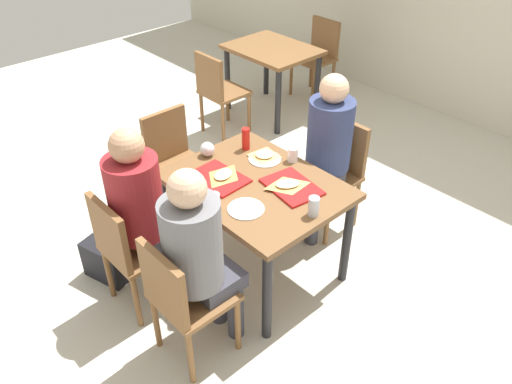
# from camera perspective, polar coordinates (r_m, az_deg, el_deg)

# --- Properties ---
(ground_plane) EXTENTS (10.00, 10.00, 0.02)m
(ground_plane) POSITION_cam_1_polar(r_m,az_deg,el_deg) (3.73, -0.00, -8.37)
(ground_plane) COLOR beige
(main_table) EXTENTS (1.10, 0.85, 0.73)m
(main_table) POSITION_cam_1_polar(r_m,az_deg,el_deg) (3.31, -0.00, -0.33)
(main_table) COLOR brown
(main_table) RESTS_ON ground_plane
(chair_near_left) EXTENTS (0.40, 0.40, 0.85)m
(chair_near_left) POSITION_cam_1_polar(r_m,az_deg,el_deg) (3.23, -14.10, -5.84)
(chair_near_left) COLOR brown
(chair_near_left) RESTS_ON ground_plane
(chair_near_right) EXTENTS (0.40, 0.40, 0.85)m
(chair_near_right) POSITION_cam_1_polar(r_m,az_deg,el_deg) (2.87, -8.35, -11.35)
(chair_near_right) COLOR brown
(chair_near_right) RESTS_ON ground_plane
(chair_far_side) EXTENTS (0.40, 0.40, 0.85)m
(chair_far_side) POSITION_cam_1_polar(r_m,az_deg,el_deg) (3.89, 8.82, 2.77)
(chair_far_side) COLOR brown
(chair_far_side) RESTS_ON ground_plane
(chair_left_end) EXTENTS (0.40, 0.40, 0.85)m
(chair_left_end) POSITION_cam_1_polar(r_m,az_deg,el_deg) (4.01, -9.09, 3.87)
(chair_left_end) COLOR brown
(chair_left_end) RESTS_ON ground_plane
(person_in_red) EXTENTS (0.32, 0.42, 1.26)m
(person_in_red) POSITION_cam_1_polar(r_m,az_deg,el_deg) (3.12, -12.55, -1.34)
(person_in_red) COLOR #383842
(person_in_red) RESTS_ON ground_plane
(person_in_brown_jacket) EXTENTS (0.32, 0.42, 1.26)m
(person_in_brown_jacket) POSITION_cam_1_polar(r_m,az_deg,el_deg) (2.75, -6.41, -6.45)
(person_in_brown_jacket) COLOR #383842
(person_in_brown_jacket) RESTS_ON ground_plane
(person_far_side) EXTENTS (0.32, 0.42, 1.26)m
(person_far_side) POSITION_cam_1_polar(r_m,az_deg,el_deg) (3.66, 7.74, 5.21)
(person_far_side) COLOR #383842
(person_far_side) RESTS_ON ground_plane
(tray_red_near) EXTENTS (0.37, 0.28, 0.02)m
(tray_red_near) POSITION_cam_1_polar(r_m,az_deg,el_deg) (3.30, -4.17, 1.57)
(tray_red_near) COLOR red
(tray_red_near) RESTS_ON main_table
(tray_red_far) EXTENTS (0.39, 0.31, 0.02)m
(tray_red_far) POSITION_cam_1_polar(r_m,az_deg,el_deg) (3.21, 4.00, 0.59)
(tray_red_far) COLOR red
(tray_red_far) RESTS_ON main_table
(paper_plate_center) EXTENTS (0.22, 0.22, 0.01)m
(paper_plate_center) POSITION_cam_1_polar(r_m,az_deg,el_deg) (3.49, 0.98, 3.70)
(paper_plate_center) COLOR white
(paper_plate_center) RESTS_ON main_table
(paper_plate_near_edge) EXTENTS (0.22, 0.22, 0.01)m
(paper_plate_near_edge) POSITION_cam_1_polar(r_m,az_deg,el_deg) (3.03, -1.13, -1.89)
(paper_plate_near_edge) COLOR white
(paper_plate_near_edge) RESTS_ON main_table
(pizza_slice_a) EXTENTS (0.22, 0.25, 0.02)m
(pizza_slice_a) POSITION_cam_1_polar(r_m,az_deg,el_deg) (3.29, -3.66, 1.90)
(pizza_slice_a) COLOR #C68C47
(pizza_slice_a) RESTS_ON tray_red_near
(pizza_slice_b) EXTENTS (0.23, 0.26, 0.02)m
(pizza_slice_b) POSITION_cam_1_polar(r_m,az_deg,el_deg) (3.20, 3.53, 0.84)
(pizza_slice_b) COLOR tan
(pizza_slice_b) RESTS_ON tray_red_far
(pizza_slice_c) EXTENTS (0.25, 0.25, 0.02)m
(pizza_slice_c) POSITION_cam_1_polar(r_m,az_deg,el_deg) (3.51, 0.93, 4.15)
(pizza_slice_c) COLOR #DBAD60
(pizza_slice_c) RESTS_ON paper_plate_center
(plastic_cup_a) EXTENTS (0.07, 0.07, 0.10)m
(plastic_cup_a) POSITION_cam_1_polar(r_m,az_deg,el_deg) (3.46, 4.10, 4.20)
(plastic_cup_a) COLOR white
(plastic_cup_a) RESTS_ON main_table
(plastic_cup_b) EXTENTS (0.07, 0.07, 0.10)m
(plastic_cup_b) POSITION_cam_1_polar(r_m,az_deg,el_deg) (3.02, -4.68, -1.01)
(plastic_cup_b) COLOR white
(plastic_cup_b) RESTS_ON main_table
(soda_can) EXTENTS (0.07, 0.07, 0.12)m
(soda_can) POSITION_cam_1_polar(r_m,az_deg,el_deg) (2.97, 6.43, -1.61)
(soda_can) COLOR #B7BCC6
(soda_can) RESTS_ON main_table
(condiment_bottle) EXTENTS (0.06, 0.06, 0.16)m
(condiment_bottle) POSITION_cam_1_polar(r_m,az_deg,el_deg) (3.57, -1.14, 5.93)
(condiment_bottle) COLOR red
(condiment_bottle) RESTS_ON main_table
(foil_bundle) EXTENTS (0.10, 0.10, 0.10)m
(foil_bundle) POSITION_cam_1_polar(r_m,az_deg,el_deg) (3.53, -5.44, 4.76)
(foil_bundle) COLOR silver
(foil_bundle) RESTS_ON main_table
(handbag) EXTENTS (0.35, 0.24, 0.28)m
(handbag) POSITION_cam_1_polar(r_m,az_deg,el_deg) (3.70, -16.31, -7.39)
(handbag) COLOR black
(handbag) RESTS_ON ground_plane
(background_table) EXTENTS (0.90, 0.70, 0.73)m
(background_table) POSITION_cam_1_polar(r_m,az_deg,el_deg) (5.51, 1.81, 14.55)
(background_table) COLOR brown
(background_table) RESTS_ON ground_plane
(background_chair_near) EXTENTS (0.40, 0.40, 0.85)m
(background_chair_near) POSITION_cam_1_polar(r_m,az_deg,el_deg) (5.10, -4.28, 11.39)
(background_chair_near) COLOR brown
(background_chair_near) RESTS_ON ground_plane
(background_chair_far) EXTENTS (0.40, 0.40, 0.85)m
(background_chair_far) POSITION_cam_1_polar(r_m,az_deg,el_deg) (6.05, 6.97, 15.17)
(background_chair_far) COLOR brown
(background_chair_far) RESTS_ON ground_plane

